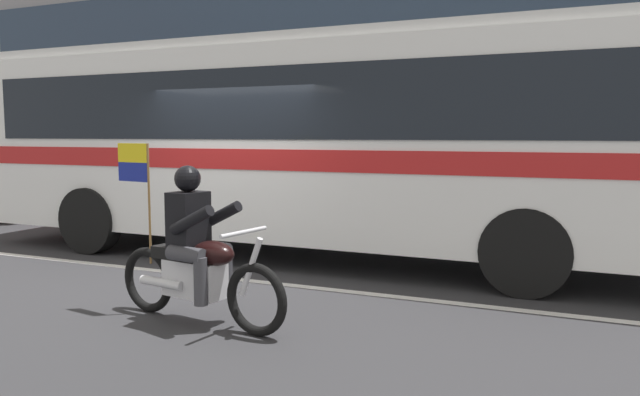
# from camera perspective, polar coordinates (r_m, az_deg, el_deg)

# --- Properties ---
(ground_plane) EXTENTS (60.00, 60.00, 0.00)m
(ground_plane) POSITION_cam_1_polar(r_m,az_deg,el_deg) (8.81, -7.72, -6.40)
(ground_plane) COLOR #2B2B2D
(sidewalk_curb) EXTENTS (28.00, 3.80, 0.15)m
(sidewalk_curb) POSITION_cam_1_polar(r_m,az_deg,el_deg) (13.35, 3.76, -1.83)
(sidewalk_curb) COLOR gray
(sidewalk_curb) RESTS_ON ground_plane
(lane_center_stripe) EXTENTS (26.60, 0.14, 0.01)m
(lane_center_stripe) POSITION_cam_1_polar(r_m,az_deg,el_deg) (8.32, -9.90, -7.15)
(lane_center_stripe) COLOR silver
(lane_center_stripe) RESTS_ON ground_plane
(transit_bus) EXTENTS (11.19, 2.68, 3.22)m
(transit_bus) POSITION_cam_1_polar(r_m,az_deg,el_deg) (9.31, 0.14, 5.99)
(transit_bus) COLOR white
(transit_bus) RESTS_ON ground_plane
(motorcycle_with_rider) EXTENTS (2.18, 0.69, 1.78)m
(motorcycle_with_rider) POSITION_cam_1_polar(r_m,az_deg,el_deg) (6.23, -11.36, -5.34)
(motorcycle_with_rider) COLOR black
(motorcycle_with_rider) RESTS_ON ground_plane
(fire_hydrant) EXTENTS (0.22, 0.30, 0.75)m
(fire_hydrant) POSITION_cam_1_polar(r_m,az_deg,el_deg) (13.73, -8.19, 0.20)
(fire_hydrant) COLOR #4C8C3F
(fire_hydrant) RESTS_ON sidewalk_curb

